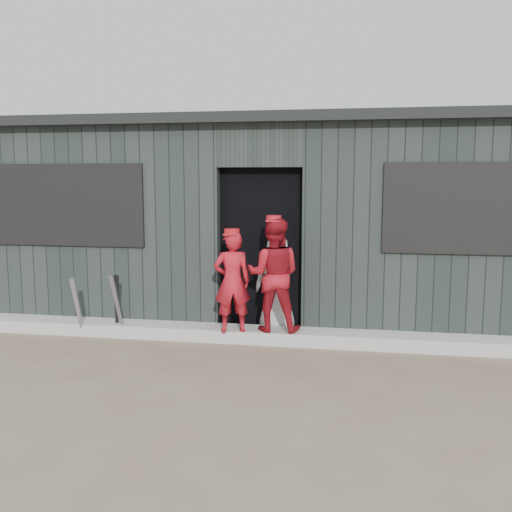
% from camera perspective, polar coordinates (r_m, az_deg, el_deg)
% --- Properties ---
extents(ground, '(80.00, 80.00, 0.00)m').
position_cam_1_polar(ground, '(5.00, -3.67, -14.26)').
color(ground, brown).
rests_on(ground, ground).
extents(curb, '(8.00, 0.36, 0.15)m').
position_cam_1_polar(curb, '(6.66, 0.03, -7.88)').
color(curb, '#A3A49E').
rests_on(curb, ground).
extents(bat_left, '(0.09, 0.26, 0.73)m').
position_cam_1_polar(bat_left, '(7.04, -17.41, -4.94)').
color(bat_left, gray).
rests_on(bat_left, ground).
extents(bat_mid, '(0.16, 0.27, 0.77)m').
position_cam_1_polar(bat_mid, '(6.91, -13.68, -4.87)').
color(bat_mid, slate).
rests_on(bat_mid, ground).
extents(bat_right, '(0.16, 0.23, 0.75)m').
position_cam_1_polar(bat_right, '(7.00, -13.77, -4.81)').
color(bat_right, black).
rests_on(bat_right, ground).
extents(player_red_left, '(0.48, 0.39, 1.14)m').
position_cam_1_polar(player_red_left, '(6.41, -2.40, -2.59)').
color(player_red_left, '#AE1521').
rests_on(player_red_left, curb).
extents(player_red_right, '(0.64, 0.50, 1.29)m').
position_cam_1_polar(player_red_right, '(6.44, 1.77, -1.87)').
color(player_red_right, maroon).
rests_on(player_red_right, curb).
extents(player_grey_back, '(0.62, 0.45, 1.19)m').
position_cam_1_polar(player_grey_back, '(6.85, 2.16, -2.99)').
color(player_grey_back, '#A7A7A7').
rests_on(player_grey_back, ground).
extents(dugout, '(8.30, 3.30, 2.62)m').
position_cam_1_polar(dugout, '(8.10, 2.08, 3.63)').
color(dugout, black).
rests_on(dugout, ground).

